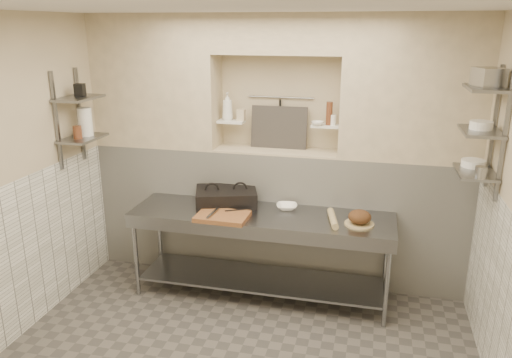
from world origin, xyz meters
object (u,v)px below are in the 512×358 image
(jug_left, at_px, (85,122))
(rolling_pin, at_px, (333,219))
(mixing_bowl, at_px, (287,207))
(bowl_alcove, at_px, (318,123))
(panini_press, at_px, (226,197))
(cutting_board, at_px, (222,217))
(bottle_soap, at_px, (227,106))
(bread_loaf, at_px, (360,217))
(prep_table, at_px, (261,238))

(jug_left, bearing_deg, rolling_pin, 0.79)
(mixing_bowl, xyz_separation_m, bowl_alcove, (0.24, 0.32, 0.81))
(panini_press, height_order, cutting_board, panini_press)
(panini_press, height_order, bottle_soap, bottle_soap)
(cutting_board, bearing_deg, panini_press, 101.38)
(rolling_pin, bearing_deg, bowl_alcove, 113.70)
(cutting_board, distance_m, rolling_pin, 1.05)
(panini_press, xyz_separation_m, bread_loaf, (1.36, -0.23, -0.00))
(bread_loaf, distance_m, bowl_alcove, 1.06)
(bread_loaf, height_order, bowl_alcove, bowl_alcove)
(prep_table, height_order, bread_loaf, bread_loaf)
(jug_left, bearing_deg, cutting_board, -5.42)
(panini_press, distance_m, bottle_soap, 0.96)
(mixing_bowl, bearing_deg, panini_press, -178.38)
(mixing_bowl, bearing_deg, jug_left, -172.55)
(panini_press, height_order, bowl_alcove, bowl_alcove)
(bowl_alcove, bearing_deg, prep_table, -132.15)
(rolling_pin, bearing_deg, panini_press, 169.25)
(panini_press, xyz_separation_m, bottle_soap, (-0.09, 0.39, 0.88))
(cutting_board, xyz_separation_m, mixing_bowl, (0.56, 0.40, 0.00))
(jug_left, bearing_deg, bowl_alcove, 14.41)
(prep_table, xyz_separation_m, bottle_soap, (-0.50, 0.57, 1.22))
(bread_loaf, relative_size, bottle_soap, 0.73)
(mixing_bowl, height_order, bowl_alcove, bowl_alcove)
(mixing_bowl, distance_m, bottle_soap, 1.24)
(panini_press, xyz_separation_m, jug_left, (-1.39, -0.25, 0.77))
(cutting_board, xyz_separation_m, bread_loaf, (1.29, 0.16, 0.06))
(prep_table, bearing_deg, bottle_soap, 130.94)
(rolling_pin, xyz_separation_m, jug_left, (-2.51, -0.03, 0.82))
(cutting_board, relative_size, jug_left, 1.75)
(mixing_bowl, distance_m, jug_left, 2.20)
(panini_press, bearing_deg, prep_table, -42.38)
(prep_table, distance_m, bread_loaf, 1.01)
(rolling_pin, bearing_deg, cutting_board, -170.50)
(rolling_pin, relative_size, bread_loaf, 1.98)
(prep_table, height_order, bowl_alcove, bowl_alcove)
(prep_table, bearing_deg, jug_left, -177.91)
(mixing_bowl, bearing_deg, bottle_soap, 152.56)
(bottle_soap, bearing_deg, cutting_board, -77.87)
(bread_loaf, bearing_deg, jug_left, -179.66)
(prep_table, relative_size, bowl_alcove, 20.89)
(bread_loaf, xyz_separation_m, bowl_alcove, (-0.49, 0.57, 0.75))
(mixing_bowl, xyz_separation_m, bread_loaf, (0.73, -0.25, 0.05))
(cutting_board, height_order, rolling_pin, rolling_pin)
(panini_press, xyz_separation_m, rolling_pin, (1.12, -0.21, -0.05))
(mixing_bowl, bearing_deg, bowl_alcove, 52.62)
(mixing_bowl, xyz_separation_m, rolling_pin, (0.48, -0.23, 0.01))
(bowl_alcove, bearing_deg, jug_left, -165.59)
(bowl_alcove, bearing_deg, bottle_soap, 176.59)
(cutting_board, xyz_separation_m, rolling_pin, (1.04, 0.17, 0.01))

